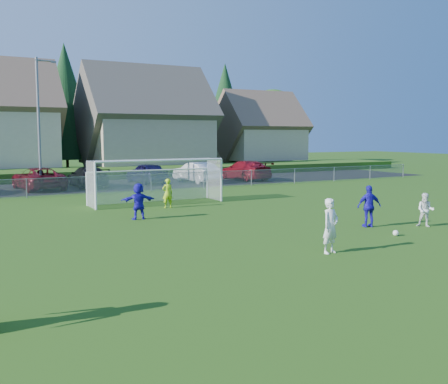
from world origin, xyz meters
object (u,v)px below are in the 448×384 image
at_px(goalkeeper, 168,193).
at_px(soccer_goal, 155,174).
at_px(player_white_b, 425,210).
at_px(car_g, 245,170).
at_px(car_d, 88,177).
at_px(player_white_a, 330,226).
at_px(car_f, 197,172).
at_px(car_c, 38,179).
at_px(soccer_ball, 396,233).
at_px(car_e, 147,173).
at_px(player_blue_b, 139,201).
at_px(player_blue_a, 369,206).

distance_m(goalkeeper, soccer_goal, 2.28).
bearing_deg(player_white_b, car_g, 132.78).
bearing_deg(car_d, player_white_b, 108.16).
bearing_deg(player_white_a, car_f, 61.41).
height_order(player_white_a, car_d, player_white_a).
distance_m(car_c, car_f, 12.15).
xyz_separation_m(soccer_ball, player_white_a, (-4.11, -1.08, 0.78)).
height_order(soccer_ball, car_e, car_e).
bearing_deg(goalkeeper, car_e, -100.00).
bearing_deg(car_c, soccer_goal, 105.90).
bearing_deg(player_white_b, car_f, 143.94).
relative_size(player_white_b, goalkeeper, 0.92).
xyz_separation_m(player_white_b, car_e, (-3.30, 24.16, 0.10)).
height_order(player_white_b, car_d, car_d).
bearing_deg(player_blue_b, car_d, -90.28).
distance_m(car_g, soccer_goal, 16.21).
xyz_separation_m(player_white_a, car_f, (7.20, 24.97, -0.08)).
relative_size(player_blue_a, car_f, 0.35).
bearing_deg(soccer_goal, car_c, 112.92).
bearing_deg(car_e, player_white_a, 78.72).
xyz_separation_m(car_d, soccer_goal, (1.06, -10.88, 0.88)).
relative_size(car_e, soccer_goal, 0.64).
distance_m(soccer_ball, goalkeeper, 12.24).
bearing_deg(soccer_goal, player_white_b, -60.56).
xyz_separation_m(player_white_a, soccer_goal, (-0.40, 14.49, 0.73)).
bearing_deg(player_blue_b, goalkeeper, -126.50).
xyz_separation_m(soccer_ball, goalkeeper, (-4.65, 11.30, 0.66)).
bearing_deg(soccer_ball, car_f, 82.63).
bearing_deg(car_g, player_white_b, 74.20).
xyz_separation_m(player_blue_b, goalkeeper, (2.60, 2.87, -0.06)).
height_order(player_white_a, goalkeeper, player_white_a).
bearing_deg(goalkeeper, car_f, -115.59).
xyz_separation_m(player_blue_b, car_g, (14.95, 15.61, -0.01)).
xyz_separation_m(goalkeeper, car_c, (-4.41, 12.85, 0.00)).
bearing_deg(player_blue_a, car_g, -89.91).
bearing_deg(soccer_ball, car_c, 110.55).
height_order(car_c, soccer_goal, soccer_goal).
xyz_separation_m(soccer_ball, car_c, (-9.06, 24.16, 0.67)).
relative_size(player_blue_b, car_d, 0.32).
height_order(player_white_a, soccer_goal, soccer_goal).
distance_m(player_white_b, car_e, 24.39).
distance_m(player_blue_a, car_g, 23.26).
distance_m(player_white_a, car_f, 25.99).
bearing_deg(car_d, soccer_goal, 94.55).
bearing_deg(soccer_goal, car_f, 54.03).
height_order(soccer_ball, player_white_a, player_white_a).
distance_m(soccer_ball, car_c, 25.81).
height_order(player_white_a, player_white_b, player_white_a).
relative_size(soccer_ball, player_white_a, 0.12).
bearing_deg(car_f, car_c, -7.70).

